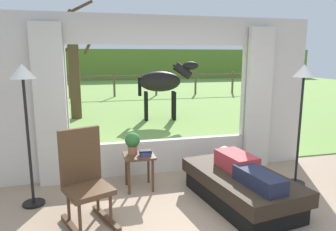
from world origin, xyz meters
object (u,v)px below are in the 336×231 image
object	(u,v)px
reclining_person	(243,167)
potted_plant	(132,142)
side_table	(139,161)
horse	(163,82)
pasture_tree	(74,64)
floor_lamp_right	(303,89)
floor_lamp_left	(24,93)
book_stack	(145,153)
rocking_chair	(85,178)
recliner_sofa	(240,187)

from	to	relation	value
reclining_person	potted_plant	xyz separation A→B (m)	(-1.31, 0.90, 0.18)
side_table	horse	world-z (taller)	horse
pasture_tree	floor_lamp_right	bearing A→B (deg)	-60.50
floor_lamp_left	horse	world-z (taller)	floor_lamp_left
floor_lamp_left	book_stack	bearing A→B (deg)	4.42
floor_lamp_right	reclining_person	bearing A→B (deg)	-159.57
rocking_chair	book_stack	size ratio (longest dim) A/B	6.16
recliner_sofa	rocking_chair	xyz separation A→B (m)	(-1.98, -0.01, 0.33)
floor_lamp_right	book_stack	bearing A→B (deg)	170.55
rocking_chair	horse	world-z (taller)	horse
recliner_sofa	pasture_tree	size ratio (longest dim) A/B	0.50
book_stack	horse	bearing A→B (deg)	73.99
recliner_sofa	rocking_chair	distance (m)	2.01
side_table	floor_lamp_left	world-z (taller)	floor_lamp_left
reclining_person	floor_lamp_right	xyz separation A→B (m)	(1.11, 0.41, 0.94)
recliner_sofa	floor_lamp_right	bearing A→B (deg)	9.39
horse	rocking_chair	bearing A→B (deg)	-13.76
side_table	horse	bearing A→B (deg)	72.83
floor_lamp_left	floor_lamp_right	world-z (taller)	floor_lamp_left
reclining_person	floor_lamp_right	world-z (taller)	floor_lamp_right
book_stack	floor_lamp_right	xyz separation A→B (m)	(2.25, -0.37, 0.90)
rocking_chair	reclining_person	bearing A→B (deg)	-23.17
floor_lamp_left	floor_lamp_right	distance (m)	3.78
rocking_chair	floor_lamp_right	size ratio (longest dim) A/B	0.62
rocking_chair	potted_plant	distance (m)	1.10
side_table	book_stack	size ratio (longest dim) A/B	2.86
floor_lamp_right	pasture_tree	distance (m)	6.95
floor_lamp_right	horse	xyz separation A→B (m)	(-0.87, 5.19, -0.31)
floor_lamp_left	side_table	bearing A→B (deg)	6.74
recliner_sofa	reclining_person	size ratio (longest dim) A/B	1.27
side_table	recliner_sofa	bearing A→B (deg)	-32.80
recliner_sofa	pasture_tree	distance (m)	6.96
book_stack	floor_lamp_right	world-z (taller)	floor_lamp_right
recliner_sofa	side_table	bearing A→B (deg)	138.43
potted_plant	floor_lamp_left	xyz separation A→B (m)	(-1.35, -0.23, 0.78)
book_stack	horse	size ratio (longest dim) A/B	0.10
reclining_person	floor_lamp_right	bearing A→B (deg)	11.66
pasture_tree	rocking_chair	bearing A→B (deg)	-87.09
potted_plant	pasture_tree	world-z (taller)	pasture_tree
side_table	potted_plant	xyz separation A→B (m)	(-0.08, 0.06, 0.28)
floor_lamp_left	pasture_tree	size ratio (longest dim) A/B	0.51
reclining_person	recliner_sofa	bearing A→B (deg)	81.23
book_stack	floor_lamp_left	size ratio (longest dim) A/B	0.10
reclining_person	pasture_tree	distance (m)	6.95
pasture_tree	book_stack	bearing A→B (deg)	-78.36
book_stack	side_table	bearing A→B (deg)	149.99
reclining_person	rocking_chair	size ratio (longest dim) A/B	1.28
recliner_sofa	book_stack	distance (m)	1.40
potted_plant	floor_lamp_right	distance (m)	2.58
recliner_sofa	pasture_tree	bearing A→B (deg)	101.02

